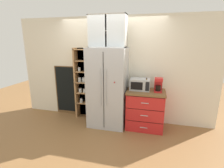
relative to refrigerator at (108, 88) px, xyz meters
name	(u,v)px	position (x,y,z in m)	size (l,w,h in m)	color
ground_plane	(108,123)	(0.00, -0.01, -0.92)	(10.65, 10.65, 0.00)	olive
wall_back_cream	(112,70)	(0.00, 0.39, 0.36)	(4.95, 0.10, 2.55)	silver
refrigerator	(108,88)	(0.00, 0.00, 0.00)	(0.86, 0.71, 1.84)	#B7BABF
pantry_shelf_column	(85,83)	(-0.70, 0.29, 0.00)	(0.51, 0.25, 1.81)	brown
counter_cabinet	(145,109)	(0.88, 0.04, -0.47)	(0.85, 0.63, 0.89)	red
microwave	(140,84)	(0.73, 0.09, 0.10)	(0.44, 0.33, 0.26)	#B7BABF
coffee_maker	(158,85)	(1.13, 0.05, 0.13)	(0.17, 0.20, 0.31)	red
mug_red	(146,90)	(0.88, 0.00, 0.01)	(0.11, 0.07, 0.08)	red
bottle_amber	(146,85)	(0.88, 0.02, 0.11)	(0.07, 0.07, 0.30)	brown
bottle_cobalt	(146,86)	(0.88, 0.08, 0.08)	(0.07, 0.07, 0.25)	navy
upper_cabinet	(108,31)	(0.00, 0.05, 1.26)	(0.82, 0.32, 0.68)	silver
chalkboard_menu	(66,90)	(-1.28, 0.32, -0.25)	(0.60, 0.04, 1.33)	brown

